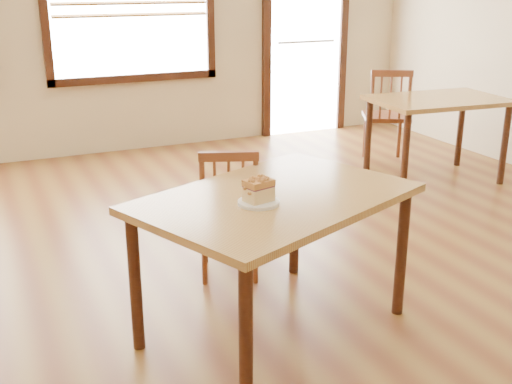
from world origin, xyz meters
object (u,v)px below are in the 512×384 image
cafe_table_second (438,110)px  plate (259,202)px  cafe_chair_main (229,211)px  cafe_chair_second (387,115)px  cake_slice (259,189)px  cafe_table_main (276,211)px

cafe_table_second → plate: bearing=-139.8°
cafe_chair_main → cafe_chair_second: (2.34, 1.70, 0.06)m
cake_slice → plate: bearing=22.2°
cafe_chair_second → plate: (-2.51, -2.49, 0.28)m
cafe_chair_second → plate: size_ratio=4.80×
cafe_table_main → cake_slice: bearing=-168.9°
cake_slice → cafe_chair_main: bearing=63.7°
cafe_chair_second → cafe_table_second: bearing=124.0°
cafe_table_main → plate: plate is taller
cafe_chair_main → cafe_table_second: cafe_chair_main is taller
cafe_chair_second → plate: 3.54m
cafe_table_main → cake_slice: size_ratio=10.26×
cafe_table_main → cafe_chair_main: 0.74m
cafe_chair_main → cafe_chair_second: 2.90m
cafe_table_main → cafe_chair_main: bearing=65.4°
cafe_table_second → cake_slice: cake_slice is taller
cafe_chair_main → cafe_chair_second: bearing=-123.2°
plate → cake_slice: cake_slice is taller
cafe_chair_main → cafe_chair_second: cafe_chair_second is taller
plate → cafe_chair_main: bearing=78.3°
cafe_table_main → cafe_chair_second: 3.38m
cafe_table_second → cafe_chair_second: size_ratio=1.27×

